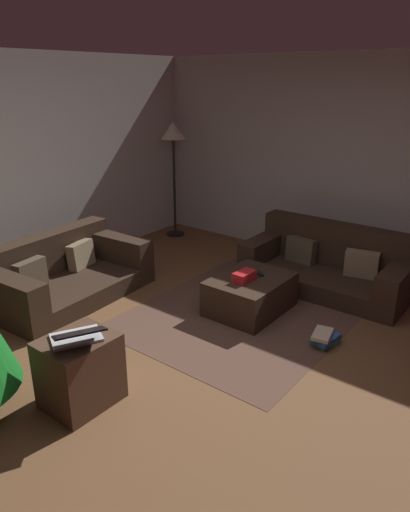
# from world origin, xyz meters

# --- Properties ---
(ground_plane) EXTENTS (6.40, 6.40, 0.00)m
(ground_plane) POSITION_xyz_m (0.00, 0.00, 0.00)
(ground_plane) COLOR brown
(corner_partition) EXTENTS (0.12, 6.40, 2.60)m
(corner_partition) POSITION_xyz_m (3.14, 0.00, 1.30)
(corner_partition) COLOR #B5B0AB
(corner_partition) RESTS_ON ground_plane
(couch_left) EXTENTS (1.82, 1.12, 0.66)m
(couch_left) POSITION_xyz_m (0.20, 2.25, 0.25)
(couch_left) COLOR #332319
(couch_left) RESTS_ON ground_plane
(couch_right) EXTENTS (0.89, 1.86, 0.71)m
(couch_right) POSITION_xyz_m (2.26, 0.02, 0.27)
(couch_right) COLOR #332319
(couch_right) RESTS_ON ground_plane
(ottoman) EXTENTS (0.86, 0.66, 0.37)m
(ottoman) POSITION_xyz_m (1.17, 0.39, 0.19)
(ottoman) COLOR #332319
(ottoman) RESTS_ON ground_plane
(gift_box) EXTENTS (0.25, 0.15, 0.10)m
(gift_box) POSITION_xyz_m (1.06, 0.40, 0.42)
(gift_box) COLOR red
(gift_box) RESTS_ON ottoman
(tv_remote) EXTENTS (0.13, 0.16, 0.02)m
(tv_remote) POSITION_xyz_m (1.30, 0.38, 0.38)
(tv_remote) COLOR black
(tv_remote) RESTS_ON ottoman
(side_table) EXTENTS (0.52, 0.44, 0.54)m
(side_table) POSITION_xyz_m (-0.88, 0.57, 0.27)
(side_table) COLOR #4C3323
(side_table) RESTS_ON ground_plane
(laptop) EXTENTS (0.49, 0.51, 0.18)m
(laptop) POSITION_xyz_m (-0.91, 0.51, 0.60)
(laptop) COLOR silver
(laptop) RESTS_ON side_table
(book_stack) EXTENTS (0.31, 0.24, 0.13)m
(book_stack) POSITION_xyz_m (1.00, -0.52, 0.07)
(book_stack) COLOR #387A47
(book_stack) RESTS_ON ground_plane
(corner_lamp) EXTENTS (0.36, 0.36, 1.70)m
(corner_lamp) POSITION_xyz_m (2.63, 2.72, 1.45)
(corner_lamp) COLOR black
(corner_lamp) RESTS_ON ground_plane
(area_rug) EXTENTS (2.60, 2.00, 0.01)m
(area_rug) POSITION_xyz_m (1.17, 0.39, 0.00)
(area_rug) COLOR brown
(area_rug) RESTS_ON ground_plane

